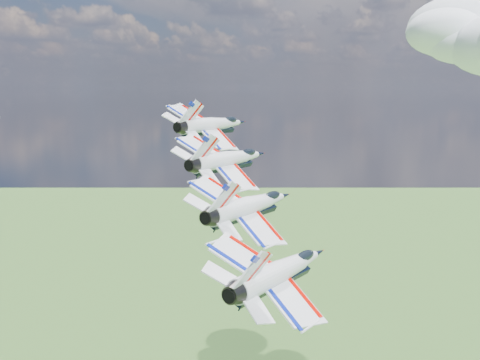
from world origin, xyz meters
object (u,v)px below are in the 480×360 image
at_px(jet_0, 214,124).
at_px(jet_1, 230,159).
at_px(jet_2, 252,205).
at_px(jet_3, 282,270).

xyz_separation_m(jet_0, jet_1, (6.92, -8.91, -3.41)).
bearing_deg(jet_0, jet_2, -43.44).
relative_size(jet_1, jet_3, 1.00).
bearing_deg(jet_0, jet_1, -43.44).
relative_size(jet_1, jet_2, 1.00).
height_order(jet_0, jet_1, jet_0).
height_order(jet_1, jet_2, jet_1).
distance_m(jet_1, jet_2, 11.79).
xyz_separation_m(jet_0, jet_2, (13.84, -17.82, -6.82)).
bearing_deg(jet_1, jet_0, 136.56).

